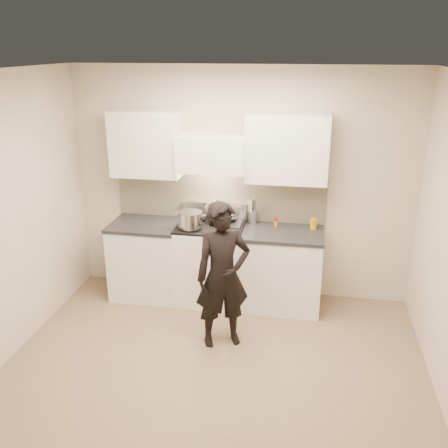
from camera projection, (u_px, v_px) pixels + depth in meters
The scene contains 11 objects.
ground_plane at pixel (212, 373), 4.67m from camera, with size 4.00×4.00×0.00m, color #806852.
room_shell at pixel (213, 198), 4.48m from camera, with size 4.04×3.54×2.70m.
stove at pixel (211, 262), 5.88m from camera, with size 0.76×0.65×0.96m.
counter_right at pixel (281, 269), 5.75m from camera, with size 0.92×0.67×0.92m.
counter_left at pixel (148, 259), 6.02m from camera, with size 0.82×0.67×0.92m.
wok at pixel (223, 211), 5.79m from camera, with size 0.42×0.51×0.34m.
stock_pot at pixel (190, 219), 5.59m from camera, with size 0.38×0.32×0.18m.
utensil_crock at pixel (252, 216), 5.83m from camera, with size 0.11×0.11×0.30m.
spice_jar at pixel (276, 223), 5.73m from camera, with size 0.04×0.04×0.09m.
oil_glass at pixel (314, 224), 5.65m from camera, with size 0.07×0.07×0.13m.
person at pixel (223, 276), 4.91m from camera, with size 0.55×0.36×1.51m, color black.
Camera 1 is at (0.80, -3.84, 2.90)m, focal length 40.00 mm.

